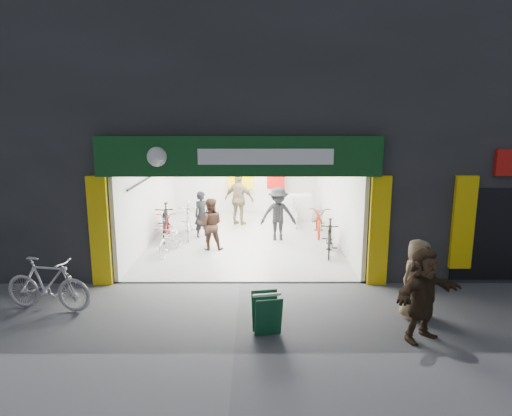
{
  "coord_description": "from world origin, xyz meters",
  "views": [
    {
      "loc": [
        0.35,
        -10.32,
        3.98
      ],
      "look_at": [
        0.39,
        1.5,
        1.53
      ],
      "focal_mm": 32.0,
      "sensor_mm": 36.0,
      "label": 1
    }
  ],
  "objects_px": {
    "parked_bike": "(48,284)",
    "sandwich_board": "(267,313)",
    "bike_left_front": "(171,239)",
    "bike_right_front": "(330,238)",
    "pedestrian_near": "(417,279)"
  },
  "relations": [
    {
      "from": "bike_right_front",
      "to": "sandwich_board",
      "type": "height_order",
      "value": "bike_right_front"
    },
    {
      "from": "parked_bike",
      "to": "bike_left_front",
      "type": "bearing_deg",
      "value": -14.85
    },
    {
      "from": "bike_right_front",
      "to": "pedestrian_near",
      "type": "bearing_deg",
      "value": -65.21
    },
    {
      "from": "bike_left_front",
      "to": "sandwich_board",
      "type": "xyz_separation_m",
      "value": [
        2.62,
        -4.94,
        -0.03
      ]
    },
    {
      "from": "bike_left_front",
      "to": "bike_right_front",
      "type": "relative_size",
      "value": 1.01
    },
    {
      "from": "bike_left_front",
      "to": "parked_bike",
      "type": "xyz_separation_m",
      "value": [
        -1.84,
        -3.85,
        0.12
      ]
    },
    {
      "from": "bike_left_front",
      "to": "bike_right_front",
      "type": "bearing_deg",
      "value": 10.17
    },
    {
      "from": "bike_left_front",
      "to": "parked_bike",
      "type": "relative_size",
      "value": 0.91
    },
    {
      "from": "bike_left_front",
      "to": "parked_bike",
      "type": "distance_m",
      "value": 4.27
    },
    {
      "from": "pedestrian_near",
      "to": "sandwich_board",
      "type": "xyz_separation_m",
      "value": [
        -2.96,
        -0.69,
        -0.39
      ]
    },
    {
      "from": "pedestrian_near",
      "to": "sandwich_board",
      "type": "height_order",
      "value": "pedestrian_near"
    },
    {
      "from": "bike_left_front",
      "to": "pedestrian_near",
      "type": "distance_m",
      "value": 7.02
    },
    {
      "from": "parked_bike",
      "to": "sandwich_board",
      "type": "distance_m",
      "value": 4.59
    },
    {
      "from": "bike_left_front",
      "to": "bike_right_front",
      "type": "distance_m",
      "value": 4.55
    },
    {
      "from": "bike_right_front",
      "to": "parked_bike",
      "type": "distance_m",
      "value": 7.39
    }
  ]
}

